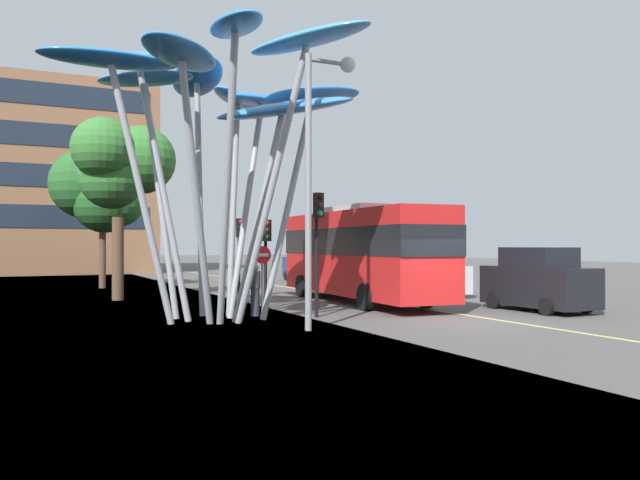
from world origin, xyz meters
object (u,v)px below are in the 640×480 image
at_px(car_parked_far, 355,269).
at_px(traffic_light_kerb_near, 318,228).
at_px(traffic_light_island_mid, 240,241).
at_px(leaf_sculpture, 224,94).
at_px(red_bus, 360,250).
at_px(car_side_street, 308,265).
at_px(no_entry_sign, 262,268).
at_px(car_parked_mid, 426,274).
at_px(traffic_light_kerb_far, 267,243).
at_px(car_parked_near, 538,281).
at_px(pedestrian, 255,290).
at_px(street_lamp, 319,153).

bearing_deg(car_parked_far, traffic_light_kerb_near, -123.59).
bearing_deg(traffic_light_island_mid, leaf_sculpture, -112.06).
xyz_separation_m(red_bus, traffic_light_kerb_near, (-3.83, -4.07, 0.75)).
relative_size(car_side_street, no_entry_sign, 1.80).
xyz_separation_m(car_parked_mid, car_parked_far, (-0.09, 6.56, 0.01)).
xyz_separation_m(traffic_light_kerb_near, car_parked_far, (8.15, 12.27, -1.87)).
bearing_deg(car_side_street, car_parked_mid, -89.63).
bearing_deg(leaf_sculpture, traffic_light_island_mid, 67.94).
relative_size(leaf_sculpture, traffic_light_kerb_far, 3.01).
distance_m(car_parked_near, car_side_street, 20.01).
bearing_deg(pedestrian, car_parked_near, -16.38).
relative_size(red_bus, traffic_light_island_mid, 3.27).
bearing_deg(no_entry_sign, pedestrian, -123.68).
relative_size(red_bus, car_parked_mid, 2.51).
height_order(red_bus, no_entry_sign, red_bus).
xyz_separation_m(car_side_street, no_entry_sign, (-9.24, -16.33, 0.48)).
xyz_separation_m(street_lamp, pedestrian, (-0.42, 3.92, -3.99)).
height_order(car_parked_far, pedestrian, car_parked_far).
bearing_deg(leaf_sculpture, red_bus, 28.88).
distance_m(traffic_light_island_mid, no_entry_sign, 5.64).
distance_m(red_bus, street_lamp, 8.87).
height_order(car_parked_near, pedestrian, car_parked_near).
relative_size(car_parked_mid, no_entry_sign, 1.97).
relative_size(traffic_light_kerb_near, car_parked_near, 0.97).
bearing_deg(street_lamp, no_entry_sign, 88.03).
xyz_separation_m(traffic_light_kerb_far, street_lamp, (-1.05, -6.71, 2.46)).
height_order(red_bus, leaf_sculpture, leaf_sculpture).
bearing_deg(car_parked_mid, traffic_light_kerb_near, -145.30).
relative_size(traffic_light_island_mid, car_parked_near, 0.84).
distance_m(leaf_sculpture, traffic_light_kerb_near, 5.03).
xyz_separation_m(car_parked_mid, car_side_street, (-0.08, 12.75, 0.06)).
relative_size(leaf_sculpture, street_lamp, 1.29).
relative_size(red_bus, traffic_light_kerb_far, 3.45).
bearing_deg(no_entry_sign, street_lamp, -91.97).
bearing_deg(street_lamp, traffic_light_island_mid, 83.38).
bearing_deg(leaf_sculpture, street_lamp, -59.39).
height_order(traffic_light_island_mid, car_parked_near, traffic_light_island_mid).
bearing_deg(car_parked_mid, traffic_light_island_mid, 167.22).
height_order(pedestrian, no_entry_sign, no_entry_sign).
distance_m(traffic_light_kerb_near, car_side_street, 20.27).
xyz_separation_m(street_lamp, no_entry_sign, (0.17, 4.81, -3.30)).
bearing_deg(pedestrian, car_parked_far, 48.31).
bearing_deg(leaf_sculpture, pedestrian, 35.29).
relative_size(red_bus, pedestrian, 6.70).
distance_m(traffic_light_kerb_far, car_parked_mid, 8.72).
height_order(leaf_sculpture, street_lamp, leaf_sculpture).
height_order(red_bus, pedestrian, red_bus).
xyz_separation_m(traffic_light_kerb_near, car_parked_near, (7.86, -1.55, -1.82)).
xyz_separation_m(car_parked_far, car_side_street, (0.01, 6.19, 0.05)).
height_order(traffic_light_kerb_near, street_lamp, street_lamp).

